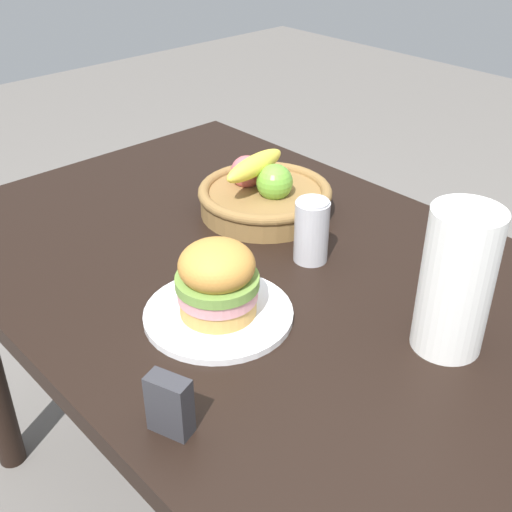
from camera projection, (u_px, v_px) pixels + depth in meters
dining_table at (267, 313)px, 1.28m from camera, size 1.40×0.90×0.75m
plate at (218, 314)px, 1.10m from camera, size 0.25×0.25×0.01m
sandwich at (217, 279)px, 1.06m from camera, size 0.14×0.14×0.13m
soda_can at (312, 231)px, 1.23m from camera, size 0.07×0.07×0.13m
fruit_basket at (264, 194)px, 1.41m from camera, size 0.29×0.29×0.14m
paper_towel_roll at (456, 282)px, 0.98m from camera, size 0.11×0.11×0.24m
napkin_holder at (170, 405)px, 0.86m from camera, size 0.07×0.05×0.09m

